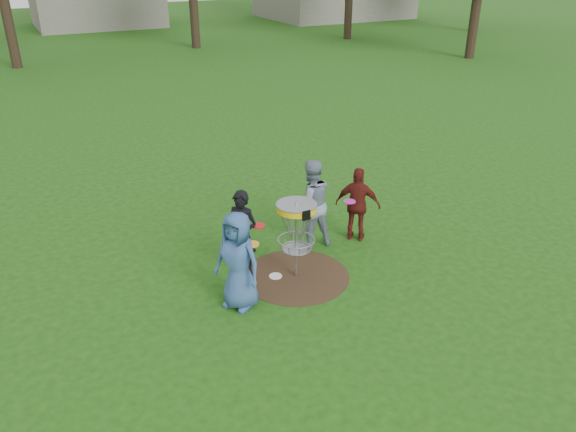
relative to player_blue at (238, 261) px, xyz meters
name	(u,v)px	position (x,y,z in m)	size (l,w,h in m)	color
ground	(296,276)	(1.17, 0.34, -0.79)	(100.00, 100.00, 0.00)	#19470F
dirt_patch	(296,276)	(1.17, 0.34, -0.78)	(1.80, 1.80, 0.01)	#47331E
player_blue	(238,261)	(0.00, 0.00, 0.00)	(0.77, 0.50, 1.58)	#33568E
player_black	(242,234)	(0.41, 0.84, -0.03)	(0.55, 0.36, 1.51)	black
player_grey	(310,204)	(1.91, 1.22, 0.05)	(0.81, 0.63, 1.67)	gray
player_maroon	(358,205)	(2.80, 1.01, -0.07)	(0.84, 0.35, 1.43)	maroon
disc_on_grass	(276,276)	(0.85, 0.48, -0.78)	(0.22, 0.22, 0.02)	white
disc_golf_basket	(296,222)	(1.17, 0.34, 0.23)	(0.66, 0.67, 1.38)	#9EA0A5
held_discs	(294,217)	(1.30, 0.67, 0.16)	(2.50, 1.15, 0.17)	#F6A91B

